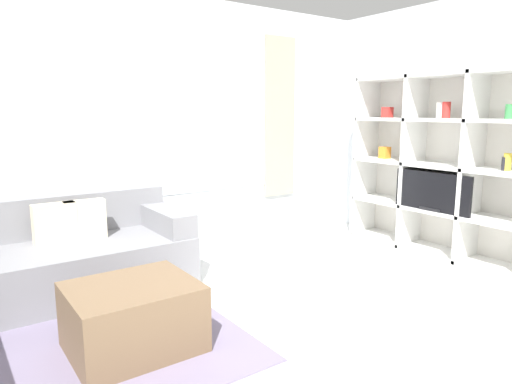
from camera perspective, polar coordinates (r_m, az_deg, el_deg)
wall_back at (r=4.77m, az=-14.47°, el=7.72°), size 6.99×0.11×2.70m
wall_right at (r=5.50m, az=22.39°, el=7.47°), size 0.07×4.14×2.70m
area_rug at (r=3.33m, az=-27.40°, el=-18.18°), size 2.69×1.91×0.01m
shelving_unit at (r=5.26m, az=22.27°, el=3.08°), size 0.44×2.10×1.92m
couch_main at (r=4.22m, az=-21.96°, el=-7.54°), size 1.89×0.94×0.79m
ottoman at (r=3.13m, az=-15.13°, el=-14.91°), size 0.78×0.66×0.44m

